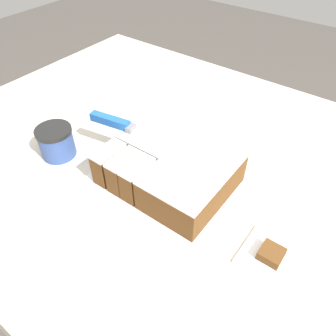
{
  "coord_description": "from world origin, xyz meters",
  "views": [
    {
      "loc": [
        0.42,
        -0.56,
        1.5
      ],
      "look_at": [
        0.08,
        -0.09,
        0.95
      ],
      "focal_mm": 35.0,
      "sensor_mm": 36.0,
      "label": 1
    }
  ],
  "objects_px": {
    "cake": "(169,168)",
    "coffee_cup": "(56,142)",
    "brownie": "(271,254)",
    "cake_board": "(168,182)",
    "knife": "(126,126)"
  },
  "relations": [
    {
      "from": "cake",
      "to": "brownie",
      "type": "distance_m",
      "value": 0.3
    },
    {
      "from": "cake_board",
      "to": "coffee_cup",
      "type": "xyz_separation_m",
      "value": [
        -0.31,
        -0.09,
        0.04
      ]
    },
    {
      "from": "coffee_cup",
      "to": "brownie",
      "type": "height_order",
      "value": "coffee_cup"
    },
    {
      "from": "cake_board",
      "to": "cake",
      "type": "relative_size",
      "value": 1.19
    },
    {
      "from": "coffee_cup",
      "to": "cake_board",
      "type": "bearing_deg",
      "value": 16.73
    },
    {
      "from": "knife",
      "to": "brownie",
      "type": "bearing_deg",
      "value": -18.08
    },
    {
      "from": "cake",
      "to": "brownie",
      "type": "bearing_deg",
      "value": -9.92
    },
    {
      "from": "cake_board",
      "to": "coffee_cup",
      "type": "distance_m",
      "value": 0.32
    },
    {
      "from": "cake",
      "to": "knife",
      "type": "xyz_separation_m",
      "value": [
        -0.15,
        0.01,
        0.05
      ]
    },
    {
      "from": "cake_board",
      "to": "cake",
      "type": "bearing_deg",
      "value": 36.77
    },
    {
      "from": "knife",
      "to": "coffee_cup",
      "type": "distance_m",
      "value": 0.2
    },
    {
      "from": "knife",
      "to": "coffee_cup",
      "type": "bearing_deg",
      "value": -156.36
    },
    {
      "from": "cake",
      "to": "coffee_cup",
      "type": "distance_m",
      "value": 0.32
    },
    {
      "from": "cake_board",
      "to": "brownie",
      "type": "distance_m",
      "value": 0.3
    },
    {
      "from": "coffee_cup",
      "to": "brownie",
      "type": "xyz_separation_m",
      "value": [
        0.6,
        0.04,
        -0.03
      ]
    }
  ]
}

